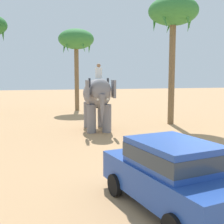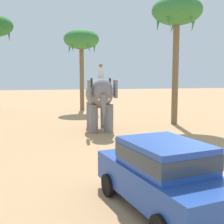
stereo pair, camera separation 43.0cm
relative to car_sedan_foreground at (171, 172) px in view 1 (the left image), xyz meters
name	(u,v)px [view 1 (the left image)]	position (x,y,z in m)	size (l,w,h in m)	color
ground_plane	(212,189)	(1.71, 0.86, -0.93)	(120.00, 120.00, 0.00)	tan
car_sedan_foreground	(171,172)	(0.00, 0.00, 0.00)	(2.48, 4.36, 1.70)	#23479E
elephant_with_mahout	(97,97)	(0.38, 10.58, 1.06)	(1.81, 3.92, 3.88)	slate
palm_tree_behind_elephant	(76,41)	(0.58, 20.83, 5.35)	(3.20, 3.20, 7.37)	brown
palm_tree_near_hut	(173,15)	(5.59, 11.65, 6.14)	(3.20, 3.20, 8.21)	brown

